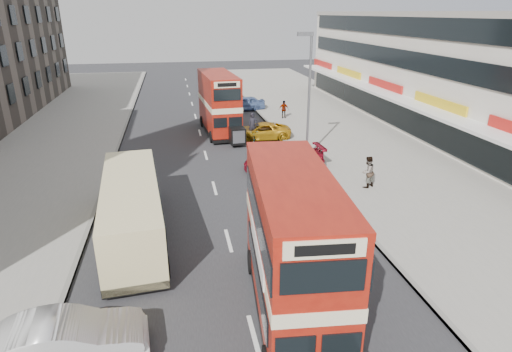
{
  "coord_description": "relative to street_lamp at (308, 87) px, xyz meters",
  "views": [
    {
      "loc": [
        -1.92,
        -8.21,
        9.25
      ],
      "look_at": [
        1.01,
        6.95,
        3.32
      ],
      "focal_mm": 30.05,
      "sensor_mm": 36.0,
      "label": 1
    }
  ],
  "objects": [
    {
      "name": "road_surface",
      "position": [
        -6.52,
        2.0,
        -4.78
      ],
      "size": [
        12.0,
        90.0,
        0.01
      ],
      "primitive_type": "cube",
      "color": "#28282B",
      "rests_on": "ground"
    },
    {
      "name": "pavement_right",
      "position": [
        5.48,
        2.0,
        -4.71
      ],
      "size": [
        12.0,
        90.0,
        0.15
      ],
      "primitive_type": "cube",
      "color": "gray",
      "rests_on": "ground"
    },
    {
      "name": "pavement_left",
      "position": [
        -18.52,
        2.0,
        -4.71
      ],
      "size": [
        12.0,
        90.0,
        0.15
      ],
      "primitive_type": "cube",
      "color": "gray",
      "rests_on": "ground"
    },
    {
      "name": "kerb_left",
      "position": [
        -12.62,
        2.0,
        -4.71
      ],
      "size": [
        0.2,
        90.0,
        0.16
      ],
      "primitive_type": "cube",
      "color": "gray",
      "rests_on": "ground"
    },
    {
      "name": "kerb_right",
      "position": [
        -0.42,
        2.0,
        -4.71
      ],
      "size": [
        0.2,
        90.0,
        0.16
      ],
      "primitive_type": "cube",
      "color": "gray",
      "rests_on": "ground"
    },
    {
      "name": "commercial_row",
      "position": [
        13.42,
        4.0,
        -0.09
      ],
      "size": [
        9.9,
        46.2,
        9.3
      ],
      "color": "beige",
      "rests_on": "ground"
    },
    {
      "name": "street_lamp",
      "position": [
        0.0,
        0.0,
        0.0
      ],
      "size": [
        1.0,
        0.2,
        8.12
      ],
      "color": "slate",
      "rests_on": "ground"
    },
    {
      "name": "bus_main",
      "position": [
        -5.09,
        -14.98,
        -2.37
      ],
      "size": [
        2.96,
        8.5,
        4.59
      ],
      "rotation": [
        0.0,
        0.0,
        3.05
      ],
      "color": "black",
      "rests_on": "ground"
    },
    {
      "name": "bus_second",
      "position": [
        -4.89,
        7.71,
        -2.36
      ],
      "size": [
        2.81,
        8.41,
        4.6
      ],
      "rotation": [
        0.0,
        0.0,
        3.21
      ],
      "color": "black",
      "rests_on": "ground"
    },
    {
      "name": "coach",
      "position": [
        -10.51,
        -8.89,
        -3.37
      ],
      "size": [
        3.01,
        9.2,
        2.4
      ],
      "rotation": [
        0.0,
        0.0,
        0.08
      ],
      "color": "black",
      "rests_on": "ground"
    },
    {
      "name": "car_left_front",
      "position": [
        -11.88,
        -16.0,
        -4.04
      ],
      "size": [
        4.67,
        2.01,
        1.5
      ],
      "primitive_type": "imported",
      "rotation": [
        0.0,
        0.0,
        1.67
      ],
      "color": "silver",
      "rests_on": "ground"
    },
    {
      "name": "car_right_a",
      "position": [
        -1.95,
        -1.77,
        -4.05
      ],
      "size": [
        5.12,
        2.27,
        1.46
      ],
      "primitive_type": "imported",
      "rotation": [
        0.0,
        0.0,
        -1.52
      ],
      "color": "maroon",
      "rests_on": "ground"
    },
    {
      "name": "car_right_b",
      "position": [
        -1.96,
        5.23,
        -4.16
      ],
      "size": [
        4.66,
        2.4,
        1.26
      ],
      "primitive_type": "imported",
      "rotation": [
        0.0,
        0.0,
        -1.64
      ],
      "color": "#CA8E14",
      "rests_on": "ground"
    },
    {
      "name": "car_right_c",
      "position": [
        -1.54,
        15.7,
        -4.08
      ],
      "size": [
        4.18,
        1.82,
        1.4
      ],
      "primitive_type": "imported",
      "rotation": [
        0.0,
        0.0,
        -1.53
      ],
      "color": "#526EA5",
      "rests_on": "ground"
    },
    {
      "name": "pedestrian_near",
      "position": [
        1.75,
        -5.78,
        -3.73
      ],
      "size": [
        0.79,
        0.69,
        1.8
      ],
      "primitive_type": "imported",
      "rotation": [
        0.0,
        0.0,
        3.57
      ],
      "color": "gray",
      "rests_on": "pavement_right"
    },
    {
      "name": "pedestrian_far",
      "position": [
        1.37,
        11.25,
        -3.84
      ],
      "size": [
        0.93,
        0.39,
        1.59
      ],
      "primitive_type": "imported",
      "rotation": [
        0.0,
        0.0,
        -0.0
      ],
      "color": "gray",
      "rests_on": "pavement_right"
    },
    {
      "name": "cyclist",
      "position": [
        -2.7,
        4.73,
        -4.02
      ],
      "size": [
        0.68,
        1.71,
        2.2
      ],
      "rotation": [
        0.0,
        0.0,
        -0.02
      ],
      "color": "gray",
      "rests_on": "ground"
    }
  ]
}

